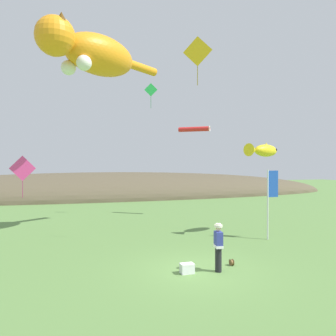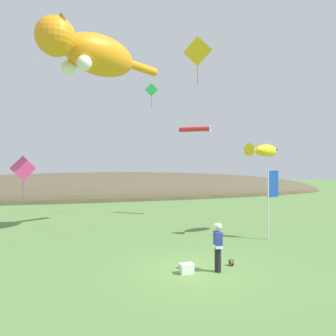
{
  "view_description": "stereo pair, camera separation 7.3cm",
  "coord_description": "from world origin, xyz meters",
  "views": [
    {
      "loc": [
        -4.62,
        -11.24,
        3.93
      ],
      "look_at": [
        0.0,
        4.0,
        3.77
      ],
      "focal_mm": 35.0,
      "sensor_mm": 36.0,
      "label": 1
    },
    {
      "loc": [
        -4.55,
        -11.26,
        3.93
      ],
      "look_at": [
        0.0,
        4.0,
        3.77
      ],
      "focal_mm": 35.0,
      "sensor_mm": 36.0,
      "label": 2
    }
  ],
  "objects": [
    {
      "name": "picnic_cooler",
      "position": [
        -0.54,
        -0.17,
        0.18
      ],
      "size": [
        0.5,
        0.34,
        0.36
      ],
      "color": "white",
      "rests_on": "ground"
    },
    {
      "name": "kite_spool",
      "position": [
        1.43,
        0.19,
        0.12
      ],
      "size": [
        0.12,
        0.25,
        0.25
      ],
      "color": "olive",
      "rests_on": "ground"
    },
    {
      "name": "kite_giant_cat",
      "position": [
        -3.47,
        6.68,
        9.89
      ],
      "size": [
        7.12,
        5.39,
        2.52
      ],
      "color": "orange"
    },
    {
      "name": "kite_fish_windsock",
      "position": [
        5.77,
        4.73,
        4.73
      ],
      "size": [
        2.67,
        1.73,
        0.8
      ],
      "color": "yellow"
    },
    {
      "name": "kite_tube_streamer",
      "position": [
        4.5,
        11.9,
        6.62
      ],
      "size": [
        2.21,
        1.71,
        0.44
      ],
      "color": "red"
    },
    {
      "name": "distant_hill_ridge",
      "position": [
        1.39,
        30.22,
        0.0
      ],
      "size": [
        63.17,
        15.16,
        5.95
      ],
      "color": "brown",
      "rests_on": "ground"
    },
    {
      "name": "ground_plane",
      "position": [
        0.0,
        0.0,
        0.0
      ],
      "size": [
        120.0,
        120.0,
        0.0
      ],
      "primitive_type": "plane",
      "color": "#5B8442"
    },
    {
      "name": "kite_diamond_pink",
      "position": [
        -7.0,
        7.72,
        3.72
      ],
      "size": [
        1.35,
        0.19,
        2.26
      ],
      "color": "#E53F8C"
    },
    {
      "name": "kite_diamond_gold",
      "position": [
        1.2,
        3.15,
        9.26
      ],
      "size": [
        1.18,
        0.81,
        2.32
      ],
      "color": "yellow"
    },
    {
      "name": "kite_diamond_green",
      "position": [
        1.27,
        12.6,
        9.51
      ],
      "size": [
        0.95,
        0.31,
        1.89
      ],
      "color": "green"
    },
    {
      "name": "festival_banner_pole",
      "position": [
        5.54,
        3.65,
        2.39
      ],
      "size": [
        0.66,
        0.08,
        3.67
      ],
      "color": "silver",
      "rests_on": "ground"
    },
    {
      "name": "festival_attendant",
      "position": [
        0.61,
        -0.34,
        0.95
      ],
      "size": [
        0.31,
        0.45,
        1.77
      ],
      "color": "black",
      "rests_on": "ground"
    }
  ]
}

